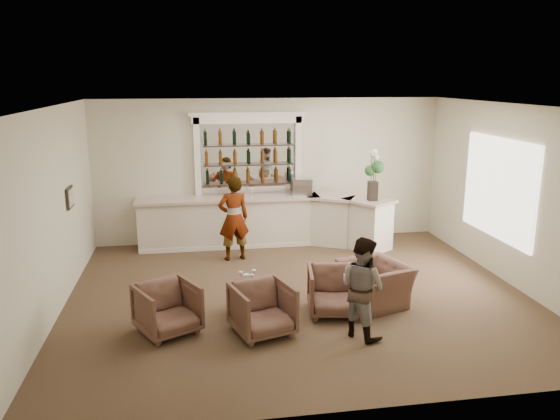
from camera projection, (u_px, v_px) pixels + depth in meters
The scene contains 19 objects.
ground at pixel (298, 295), 9.68m from camera, with size 8.00×8.00×0.00m, color brown.
room_shell at pixel (300, 158), 9.83m from camera, with size 8.04×7.02×3.32m.
bar_counter at pixel (266, 221), 12.39m from camera, with size 5.72×1.80×1.14m.
back_bar_alcove at pixel (248, 155), 12.39m from camera, with size 2.64×0.25×3.00m.
cocktail_table at pixel (249, 299), 8.87m from camera, with size 0.70×0.70×0.50m, color #472E1E.
sommelier at pixel (234, 218), 11.36m from camera, with size 0.65×0.43×1.80m, color gray.
guest at pixel (362, 287), 7.99m from camera, with size 0.74×0.58×1.52m, color gray.
armchair_left at pixel (168, 309), 8.16m from camera, with size 0.82×0.84×0.77m, color brown.
armchair_center at pixel (262, 309), 8.13m from camera, with size 0.83×0.85×0.78m, color brown.
armchair_right at pixel (334, 291), 8.83m from camera, with size 0.82×0.84×0.77m, color brown.
armchair_far at pixel (375, 283), 9.25m from camera, with size 1.09×0.95×0.71m, color brown.
espresso_machine at pixel (302, 186), 12.43m from camera, with size 0.44×0.37×0.39m, color silver.
flower_vase at pixel (373, 172), 11.75m from camera, with size 0.30×0.30×1.12m.
wine_glass_bar_left at pixel (252, 193), 12.15m from camera, with size 0.07×0.07×0.21m, color white, non-canonical shape.
wine_glass_bar_right at pixel (306, 191), 12.38m from camera, with size 0.07×0.07×0.21m, color white, non-canonical shape.
wine_glass_tbl_a at pixel (241, 278), 8.80m from camera, with size 0.07×0.07×0.21m, color white, non-canonical shape.
wine_glass_tbl_b at pixel (254, 276), 8.88m from camera, with size 0.07×0.07×0.21m, color white, non-canonical shape.
wine_glass_tbl_c at pixel (252, 281), 8.67m from camera, with size 0.07×0.07×0.21m, color white, non-canonical shape.
napkin_holder at pixel (246, 278), 8.93m from camera, with size 0.08×0.08×0.12m, color white.
Camera 1 is at (-1.77, -8.87, 3.76)m, focal length 35.00 mm.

